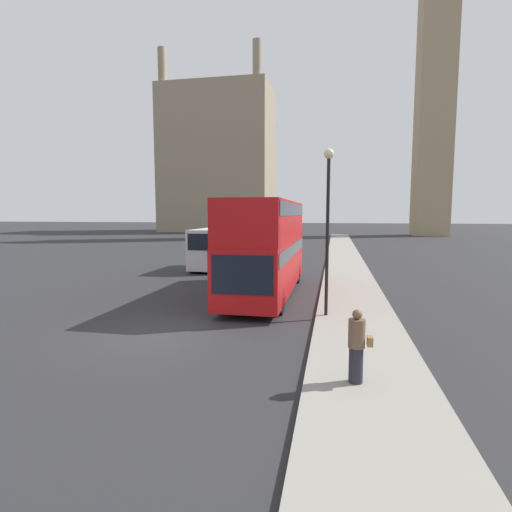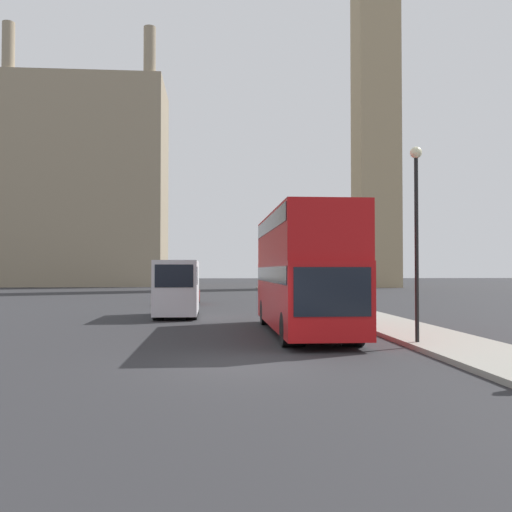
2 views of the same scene
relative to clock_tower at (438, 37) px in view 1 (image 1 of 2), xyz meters
The scene contains 9 objects.
ground_plane 73.49m from the clock_tower, 109.17° to the right, with size 300.00×300.00×0.00m, color #28282B.
sidewalk_strip 71.83m from the clock_tower, 103.71° to the right, with size 2.88×120.00×0.15m.
clock_tower is the anchor object (origin of this frame).
building_block_distant 45.52m from the clock_tower, 166.44° to the left, with size 22.62×14.10×36.45m.
red_double_decker_bus 66.02m from the clock_tower, 109.01° to the right, with size 2.53×10.13×4.38m.
white_van 61.95m from the clock_tower, 116.85° to the right, with size 2.07×5.12×2.79m.
pedestrian 74.06m from the clock_tower, 103.37° to the right, with size 0.52×0.36×1.63m.
street_lamp 67.87m from the clock_tower, 105.32° to the right, with size 0.36×0.36×5.94m.
parked_sedan 54.52m from the clock_tower, 123.27° to the right, with size 1.79×4.46×1.52m.
Camera 1 is at (5.61, -11.60, 3.83)m, focal length 28.00 mm.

